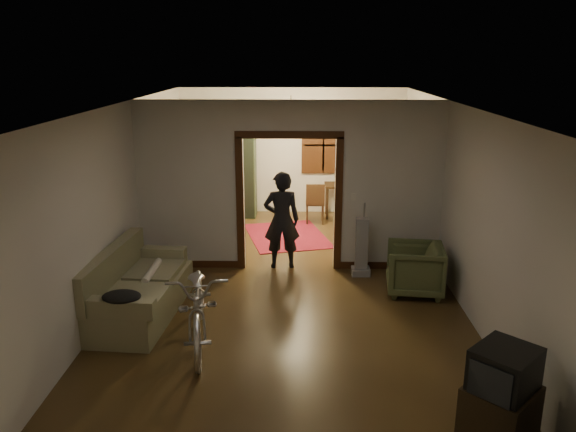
{
  "coord_description": "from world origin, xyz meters",
  "views": [
    {
      "loc": [
        0.16,
        -8.22,
        3.48
      ],
      "look_at": [
        0.0,
        -0.3,
        1.2
      ],
      "focal_mm": 35.0,
      "sensor_mm": 36.0,
      "label": 1
    }
  ],
  "objects_px": {
    "locker": "(234,174)",
    "desk": "(347,201)",
    "sofa": "(139,283)",
    "bicycle": "(199,303)",
    "armchair": "(415,269)",
    "person": "(282,220)"
  },
  "relations": [
    {
      "from": "bicycle",
      "to": "person",
      "type": "distance_m",
      "value": 2.8
    },
    {
      "from": "bicycle",
      "to": "locker",
      "type": "bearing_deg",
      "value": 82.65
    },
    {
      "from": "armchair",
      "to": "person",
      "type": "height_order",
      "value": "person"
    },
    {
      "from": "desk",
      "to": "bicycle",
      "type": "bearing_deg",
      "value": -101.66
    },
    {
      "from": "locker",
      "to": "desk",
      "type": "height_order",
      "value": "locker"
    },
    {
      "from": "sofa",
      "to": "desk",
      "type": "height_order",
      "value": "sofa"
    },
    {
      "from": "armchair",
      "to": "desk",
      "type": "xyz_separation_m",
      "value": [
        -0.68,
        4.14,
        -0.01
      ]
    },
    {
      "from": "locker",
      "to": "desk",
      "type": "xyz_separation_m",
      "value": [
        2.5,
        -0.04,
        -0.59
      ]
    },
    {
      "from": "bicycle",
      "to": "desk",
      "type": "height_order",
      "value": "bicycle"
    },
    {
      "from": "armchair",
      "to": "locker",
      "type": "height_order",
      "value": "locker"
    },
    {
      "from": "locker",
      "to": "desk",
      "type": "distance_m",
      "value": 2.57
    },
    {
      "from": "sofa",
      "to": "desk",
      "type": "xyz_separation_m",
      "value": [
        3.25,
        4.98,
        -0.11
      ]
    },
    {
      "from": "bicycle",
      "to": "person",
      "type": "xyz_separation_m",
      "value": [
        0.94,
        2.62,
        0.3
      ]
    },
    {
      "from": "bicycle",
      "to": "locker",
      "type": "xyz_separation_m",
      "value": [
        -0.21,
        5.78,
        0.43
      ]
    },
    {
      "from": "sofa",
      "to": "desk",
      "type": "distance_m",
      "value": 5.95
    },
    {
      "from": "sofa",
      "to": "armchair",
      "type": "relative_size",
      "value": 2.49
    },
    {
      "from": "sofa",
      "to": "person",
      "type": "bearing_deg",
      "value": 49.26
    },
    {
      "from": "sofa",
      "to": "desk",
      "type": "bearing_deg",
      "value": 61.47
    },
    {
      "from": "desk",
      "to": "person",
      "type": "bearing_deg",
      "value": -103.35
    },
    {
      "from": "bicycle",
      "to": "armchair",
      "type": "bearing_deg",
      "value": 18.68
    },
    {
      "from": "sofa",
      "to": "person",
      "type": "relative_size",
      "value": 1.25
    },
    {
      "from": "sofa",
      "to": "locker",
      "type": "xyz_separation_m",
      "value": [
        0.75,
        5.03,
        0.48
      ]
    }
  ]
}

